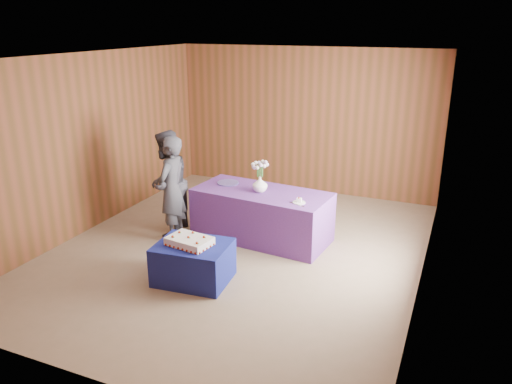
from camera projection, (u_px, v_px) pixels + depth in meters
The scene contains 13 objects.
ground at pixel (238, 250), 7.17m from camera, with size 6.00×6.00×0.00m, color #86705C.
room_shell at pixel (236, 127), 6.59m from camera, with size 5.04×6.04×2.72m.
cake_table at pixel (193, 262), 6.27m from camera, with size 0.90×0.70×0.50m, color navy.
serving_table at pixel (262, 215), 7.46m from camera, with size 2.00×0.90×0.75m, color #67338D.
sheet_cake at pixel (189, 241), 6.16m from camera, with size 0.60×0.46×0.13m.
vase at pixel (260, 184), 7.29m from camera, with size 0.22×0.22×0.23m, color white.
flower_spray at pixel (260, 166), 7.20m from camera, with size 0.26×0.26×0.20m.
platter at pixel (228, 183), 7.69m from camera, with size 0.33×0.33×0.02m, color #5C4F9F.
plate at pixel (299, 202), 6.87m from camera, with size 0.18×0.18×0.01m, color silver.
cake_slice at pixel (299, 200), 6.86m from camera, with size 0.07×0.06×0.08m.
knife at pixel (297, 204), 6.81m from camera, with size 0.26×0.02×0.00m, color #ACACB0.
guest_left at pixel (172, 189), 7.33m from camera, with size 0.57×0.38×1.57m, color #3C3E47.
guest_right at pixel (168, 183), 7.52m from camera, with size 0.78×0.61×1.61m, color #373743.
Camera 1 is at (2.79, -5.89, 3.13)m, focal length 35.00 mm.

